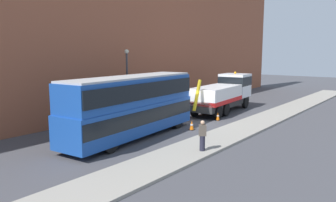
{
  "coord_description": "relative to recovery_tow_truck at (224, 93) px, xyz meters",
  "views": [
    {
      "loc": [
        -21.44,
        -14.22,
        5.53
      ],
      "look_at": [
        -2.72,
        0.53,
        2.0
      ],
      "focal_mm": 34.76,
      "sensor_mm": 36.0,
      "label": 1
    }
  ],
  "objects": [
    {
      "name": "double_decker_bus",
      "position": [
        -12.44,
        -0.04,
        0.47
      ],
      "size": [
        11.19,
        3.54,
        4.06
      ],
      "rotation": [
        0.0,
        0.0,
        0.09
      ],
      "color": "#19479E",
      "rests_on": "ground_plane"
    },
    {
      "name": "pedestrian_onlooker",
      "position": [
        -12.5,
        -5.47,
        -0.77
      ],
      "size": [
        0.46,
        0.47,
        1.71
      ],
      "rotation": [
        0.0,
        0.0,
        0.69
      ],
      "color": "#232333",
      "rests_on": "near_kerb"
    },
    {
      "name": "near_kerb",
      "position": [
        -5.96,
        -4.77,
        -1.68
      ],
      "size": [
        60.0,
        2.8,
        0.15
      ],
      "primitive_type": "cube",
      "color": "gray",
      "rests_on": "ground_plane"
    },
    {
      "name": "recovery_tow_truck",
      "position": [
        0.0,
        0.0,
        0.0
      ],
      "size": [
        10.23,
        3.44,
        3.67
      ],
      "rotation": [
        0.0,
        0.0,
        0.09
      ],
      "color": "#2D2D2D",
      "rests_on": "ground_plane"
    },
    {
      "name": "traffic_cone_midway",
      "position": [
        -4.14,
        -1.71,
        -1.42
      ],
      "size": [
        0.36,
        0.36,
        0.72
      ],
      "color": "orange",
      "rests_on": "ground_plane"
    },
    {
      "name": "building_facade",
      "position": [
        -5.96,
        6.8,
        6.31
      ],
      "size": [
        60.0,
        1.5,
        16.0
      ],
      "color": "#935138",
      "rests_on": "ground_plane"
    },
    {
      "name": "street_lamp",
      "position": [
        -8.29,
        4.6,
        1.71
      ],
      "size": [
        0.36,
        0.36,
        5.83
      ],
      "color": "#38383D",
      "rests_on": "ground_plane"
    },
    {
      "name": "ground_plane",
      "position": [
        -5.96,
        -0.57,
        -1.76
      ],
      "size": [
        120.0,
        120.0,
        0.0
      ],
      "primitive_type": "plane",
      "color": "#424247"
    },
    {
      "name": "traffic_cone_near_bus",
      "position": [
        -8.28,
        -1.92,
        -1.42
      ],
      "size": [
        0.36,
        0.36,
        0.72
      ],
      "color": "orange",
      "rests_on": "ground_plane"
    }
  ]
}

